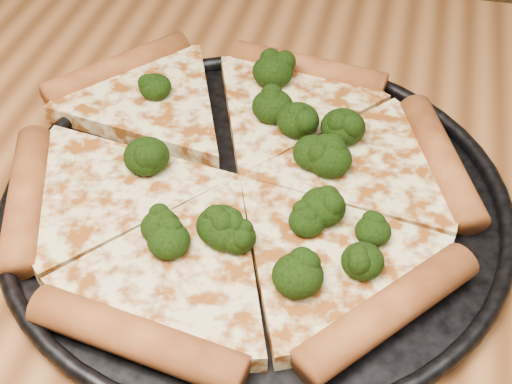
# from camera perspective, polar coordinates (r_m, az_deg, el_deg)

# --- Properties ---
(dining_table) EXTENTS (1.20, 0.90, 0.75)m
(dining_table) POSITION_cam_1_polar(r_m,az_deg,el_deg) (0.63, -10.40, -9.62)
(dining_table) COLOR brown
(dining_table) RESTS_ON ground
(pizza_pan) EXTENTS (0.40, 0.40, 0.02)m
(pizza_pan) POSITION_cam_1_polar(r_m,az_deg,el_deg) (0.57, 0.00, -0.59)
(pizza_pan) COLOR black
(pizza_pan) RESTS_ON dining_table
(pizza) EXTENTS (0.41, 0.38, 0.03)m
(pizza) POSITION_cam_1_polar(r_m,az_deg,el_deg) (0.58, -1.61, 1.39)
(pizza) COLOR #F2DA94
(pizza) RESTS_ON pizza_pan
(broccoli_florets) EXTENTS (0.24, 0.27, 0.03)m
(broccoli_florets) POSITION_cam_1_polar(r_m,az_deg,el_deg) (0.56, 1.06, 1.84)
(broccoli_florets) COLOR black
(broccoli_florets) RESTS_ON pizza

